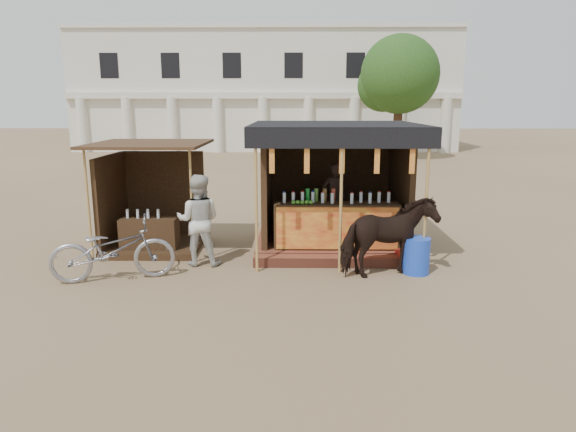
# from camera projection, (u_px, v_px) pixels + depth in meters

# --- Properties ---
(ground) EXTENTS (120.00, 120.00, 0.00)m
(ground) POSITION_uv_depth(u_px,v_px,m) (287.00, 302.00, 8.46)
(ground) COLOR #846B4C
(ground) RESTS_ON ground
(main_stall) EXTENTS (3.60, 3.61, 2.78)m
(main_stall) POSITION_uv_depth(u_px,v_px,m) (334.00, 203.00, 11.50)
(main_stall) COLOR brown
(main_stall) RESTS_ON ground
(secondary_stall) EXTENTS (2.40, 2.40, 2.38)m
(secondary_stall) POSITION_uv_depth(u_px,v_px,m) (148.00, 211.00, 11.48)
(secondary_stall) COLOR #3C2815
(secondary_stall) RESTS_ON ground
(cow) EXTENTS (1.96, 1.43, 1.51)m
(cow) POSITION_uv_depth(u_px,v_px,m) (388.00, 237.00, 9.58)
(cow) COLOR black
(cow) RESTS_ON ground
(motorbike) EXTENTS (2.34, 1.34, 1.16)m
(motorbike) POSITION_uv_depth(u_px,v_px,m) (113.00, 250.00, 9.39)
(motorbike) COLOR gray
(motorbike) RESTS_ON ground
(bystander) EXTENTS (0.92, 0.72, 1.84)m
(bystander) POSITION_uv_depth(u_px,v_px,m) (198.00, 220.00, 10.24)
(bystander) COLOR beige
(bystander) RESTS_ON ground
(blue_barrel) EXTENTS (0.53, 0.53, 0.70)m
(blue_barrel) POSITION_uv_depth(u_px,v_px,m) (416.00, 256.00, 9.82)
(blue_barrel) COLOR blue
(blue_barrel) RESTS_ON ground
(red_crate) EXTENTS (0.50, 0.49, 0.30)m
(red_crate) POSITION_uv_depth(u_px,v_px,m) (409.00, 258.00, 10.35)
(red_crate) COLOR maroon
(red_crate) RESTS_ON ground
(cooler) EXTENTS (0.68, 0.50, 0.46)m
(cooler) POSITION_uv_depth(u_px,v_px,m) (388.00, 246.00, 10.92)
(cooler) COLOR #1A752E
(cooler) RESTS_ON ground
(background_building) EXTENTS (26.00, 7.45, 8.18)m
(background_building) POSITION_uv_depth(u_px,v_px,m) (266.00, 92.00, 36.87)
(background_building) COLOR silver
(background_building) RESTS_ON ground
(tree) EXTENTS (4.50, 4.40, 7.00)m
(tree) POSITION_uv_depth(u_px,v_px,m) (396.00, 77.00, 29.00)
(tree) COLOR #382314
(tree) RESTS_ON ground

